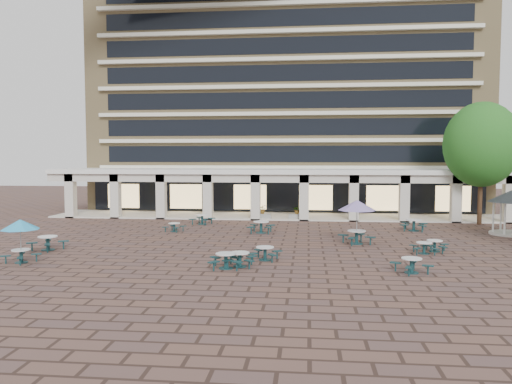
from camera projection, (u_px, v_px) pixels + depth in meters
ground at (268, 245)px, 31.12m from camera, size 120.00×120.00×0.00m
apartment_building at (287, 93)px, 55.51m from camera, size 40.00×15.50×25.20m
retail_arcade at (281, 184)px, 45.59m from camera, size 42.00×6.60×4.40m
picnic_table_0 at (48, 242)px, 29.43m from camera, size 2.21×2.21×0.83m
picnic_table_1 at (226, 259)px, 24.56m from camera, size 1.85×1.85×0.77m
picnic_table_2 at (265, 252)px, 26.56m from camera, size 1.83×1.83×0.72m
picnic_table_3 at (412, 264)px, 23.63m from camera, size 1.98×1.98×0.72m
picnic_table_4 at (20, 226)px, 25.81m from camera, size 1.95×1.95×2.25m
picnic_table_5 at (240, 258)px, 24.97m from camera, size 1.64×1.64×0.73m
picnic_table_7 at (435, 245)px, 28.97m from camera, size 1.80×1.80×0.67m
picnic_table_8 at (174, 226)px, 36.76m from camera, size 1.69×1.69×0.65m
picnic_table_9 at (202, 219)px, 40.74m from camera, size 2.07×2.07×0.79m
picnic_table_10 at (424, 247)px, 28.31m from camera, size 1.51×1.51×0.66m
picnic_table_11 at (357, 207)px, 31.41m from camera, size 2.40×2.40×2.77m
picnic_table_12 at (261, 226)px, 36.10m from camera, size 1.99×1.99×0.85m
picnic_table_13 at (414, 224)px, 37.13m from camera, size 2.24×2.24×0.86m
tree_east_c at (482, 145)px, 40.19m from camera, size 5.97×5.97×9.94m
planter_left at (263, 213)px, 44.04m from camera, size 1.50×0.65×1.33m
planter_right at (297, 214)px, 43.72m from camera, size 1.50×0.69×1.27m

